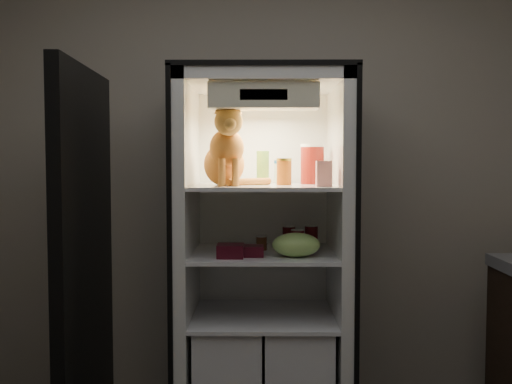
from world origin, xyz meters
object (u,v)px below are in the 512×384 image
Objects in this scene: tabby_cat at (226,155)px; soda_can_a at (289,238)px; soda_can_b at (311,238)px; berry_box_left at (230,251)px; grape_bag at (296,245)px; salsa_jar at (284,172)px; soda_can_c at (298,242)px; cream_carton at (324,174)px; mayo_tub at (282,172)px; berry_box_right at (253,251)px; refrigerator at (263,277)px; pepper_jar at (312,164)px; parmesan_shaker at (263,167)px; condiment_jar at (262,243)px.

soda_can_a is at bearing 11.62° from tabby_cat.
soda_can_b reaches higher than berry_box_left.
grape_bag is at bearing -83.48° from soda_can_a.
tabby_cat is at bearing -157.40° from soda_can_a.
salsa_jar is 0.37m from soda_can_c.
grape_bag is at bearing 162.35° from cream_carton.
tabby_cat is at bearing -143.54° from mayo_tub.
berry_box_right is (-0.31, -0.20, -0.04)m from soda_can_b.
soda_can_a is at bearing 1.66° from refrigerator.
berry_box_left is at bearing -124.74° from refrigerator.
pepper_jar reaches higher than salsa_jar.
cream_carton is 0.59m from berry_box_left.
pepper_jar is (0.45, 0.17, -0.05)m from tabby_cat.
cream_carton is at bearing -2.73° from berry_box_left.
soda_can_a is at bearing 103.70° from soda_can_c.
soda_can_a is at bearing 72.50° from salsa_jar.
refrigerator is at bearing 127.10° from grape_bag.
tabby_cat is 0.25m from parmesan_shaker.
mayo_tub reaches higher than condiment_jar.
refrigerator reaches higher than cream_carton.
soda_can_b is at bearing 0.45° from refrigerator.
pepper_jar is 0.48m from grape_bag.
berry_box_left is at bearing -163.64° from berry_box_right.
tabby_cat is at bearing -159.51° from pepper_jar.
pepper_jar is 0.58m from berry_box_right.
grape_bag is (0.06, -0.30, -0.35)m from mayo_tub.
refrigerator is at bearing 138.74° from salsa_jar.
salsa_jar is 1.05× the size of soda_can_b.
parmesan_shaker is 0.12m from mayo_tub.
condiment_jar is 0.27m from grape_bag.
salsa_jar is at bearing -3.52° from tabby_cat.
mayo_tub reaches higher than soda_can_a.
soda_can_c is (0.04, -0.15, -0.00)m from soda_can_a.
soda_can_c is (0.07, -0.05, -0.36)m from salsa_jar.
refrigerator is 0.19m from condiment_jar.
salsa_jar is at bearing -89.21° from mayo_tub.
tabby_cat is at bearing 165.64° from cream_carton.
cream_carton is at bearing -39.84° from condiment_jar.
mayo_tub is 1.01× the size of cream_carton.
soda_can_a reaches higher than berry_box_left.
salsa_jar is (0.11, -0.09, 0.57)m from refrigerator.
soda_can_a is 1.21× the size of berry_box_right.
pepper_jar is 0.41m from soda_can_a.
pepper_jar reaches higher than grape_bag.
refrigerator is at bearing -172.00° from pepper_jar.
grape_bag is (-0.01, -0.07, -0.00)m from soda_can_c.
tabby_cat reaches higher than condiment_jar.
cream_carton is at bearing -25.34° from tabby_cat.
condiment_jar reaches higher than berry_box_right.
refrigerator is 14.52× the size of berry_box_left.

